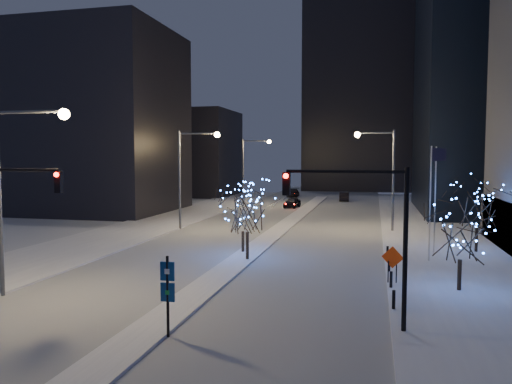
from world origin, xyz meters
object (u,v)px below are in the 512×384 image
(street_lamp_w_near, at_px, (16,174))
(street_lamp_east, at_px, (384,166))
(car_mid, at_px, (344,197))
(wayfinding_sign, at_px, (168,288))
(street_lamp_w_far, at_px, (250,162))
(traffic_signal_east, at_px, (367,220))
(car_near, at_px, (292,203))
(construction_sign, at_px, (392,261))
(holiday_tree_plaza_far, at_px, (478,203))
(holiday_tree_median_near, at_px, (247,209))
(car_far, at_px, (293,193))
(holiday_tree_plaza_near, at_px, (461,231))
(street_lamp_w_mid, at_px, (189,166))
(holiday_tree_median_far, at_px, (243,212))

(street_lamp_w_near, relative_size, street_lamp_east, 1.00)
(car_mid, bearing_deg, street_lamp_east, 97.66)
(wayfinding_sign, bearing_deg, street_lamp_w_far, 100.46)
(street_lamp_w_near, distance_m, car_mid, 63.05)
(street_lamp_w_near, distance_m, traffic_signal_east, 17.99)
(car_near, xyz_separation_m, construction_sign, (12.62, -41.65, 0.70))
(construction_sign, bearing_deg, holiday_tree_plaza_far, 77.10)
(holiday_tree_median_near, height_order, wayfinding_sign, holiday_tree_median_near)
(car_far, height_order, holiday_tree_plaza_near, holiday_tree_plaza_near)
(street_lamp_w_mid, bearing_deg, traffic_signal_east, -55.49)
(holiday_tree_median_near, relative_size, holiday_tree_median_far, 1.14)
(street_lamp_w_far, xyz_separation_m, car_far, (3.72, 17.54, -5.77))
(street_lamp_w_far, xyz_separation_m, holiday_tree_median_near, (9.44, -38.37, -2.76))
(holiday_tree_plaza_near, relative_size, wayfinding_sign, 1.52)
(street_lamp_w_far, distance_m, holiday_tree_plaza_near, 49.34)
(holiday_tree_median_near, bearing_deg, street_lamp_w_mid, 125.23)
(holiday_tree_median_far, relative_size, holiday_tree_plaza_near, 0.95)
(wayfinding_sign, bearing_deg, holiday_tree_median_near, 91.97)
(street_lamp_w_far, relative_size, street_lamp_east, 1.00)
(street_lamp_w_mid, bearing_deg, street_lamp_w_near, -90.00)
(traffic_signal_east, xyz_separation_m, car_near, (-11.26, 49.77, -4.03))
(holiday_tree_plaza_far, bearing_deg, holiday_tree_plaza_near, -104.34)
(street_lamp_w_near, height_order, street_lamp_east, same)
(car_near, relative_size, holiday_tree_median_near, 0.76)
(street_lamp_w_far, xyz_separation_m, car_near, (6.62, -1.24, -5.77))
(street_lamp_w_mid, height_order, holiday_tree_plaza_far, street_lamp_w_mid)
(street_lamp_w_far, bearing_deg, street_lamp_w_near, -90.00)
(holiday_tree_plaza_near, xyz_separation_m, construction_sign, (-3.50, 0.79, -1.97))
(car_far, bearing_deg, holiday_tree_plaza_near, -75.67)
(holiday_tree_plaza_near, bearing_deg, street_lamp_w_near, -164.46)
(street_lamp_east, xyz_separation_m, holiday_tree_plaza_near, (3.72, -21.67, -3.05))
(street_lamp_east, xyz_separation_m, car_far, (-15.30, 39.54, -5.73))
(traffic_signal_east, bearing_deg, wayfinding_sign, -161.61)
(holiday_tree_plaza_near, height_order, wayfinding_sign, holiday_tree_plaza_near)
(holiday_tree_plaza_far, height_order, wayfinding_sign, holiday_tree_plaza_far)
(street_lamp_w_mid, bearing_deg, construction_sign, -42.91)
(holiday_tree_median_far, xyz_separation_m, holiday_tree_plaza_near, (14.30, -7.86, 0.17))
(car_mid, height_order, holiday_tree_median_near, holiday_tree_median_near)
(street_lamp_w_near, relative_size, traffic_signal_east, 1.43)
(street_lamp_w_near, distance_m, holiday_tree_plaza_near, 23.81)
(holiday_tree_median_far, distance_m, holiday_tree_plaza_far, 17.89)
(street_lamp_east, distance_m, holiday_tree_median_near, 19.16)
(street_lamp_east, height_order, holiday_tree_plaza_near, street_lamp_east)
(car_mid, relative_size, construction_sign, 2.05)
(street_lamp_w_far, distance_m, holiday_tree_plaza_far, 40.92)
(street_lamp_w_mid, xyz_separation_m, holiday_tree_plaza_far, (25.82, -6.64, -2.64))
(street_lamp_east, relative_size, wayfinding_sign, 2.95)
(car_mid, xyz_separation_m, car_far, (-9.60, 6.19, 0.01))
(car_near, distance_m, holiday_tree_median_near, 37.36)
(car_near, height_order, car_mid, car_near)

